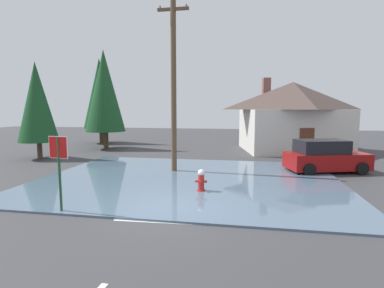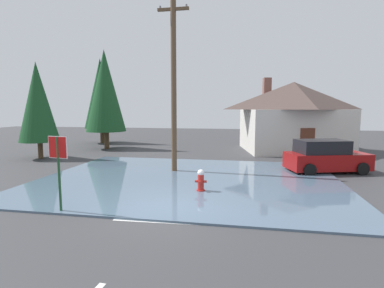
% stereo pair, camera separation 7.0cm
% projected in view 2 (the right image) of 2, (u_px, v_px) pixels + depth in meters
% --- Properties ---
extents(ground_plane, '(80.00, 80.00, 0.10)m').
position_uv_depth(ground_plane, '(166.00, 210.00, 10.06)').
color(ground_plane, '#38383A').
extents(flood_puddle, '(13.76, 10.62, 0.07)m').
position_uv_depth(flood_puddle, '(188.00, 179.00, 14.05)').
color(flood_puddle, '#4C6075').
rests_on(flood_puddle, ground).
extents(lane_stop_bar, '(3.19, 0.43, 0.01)m').
position_uv_depth(lane_stop_bar, '(165.00, 221.00, 8.92)').
color(lane_stop_bar, silver).
rests_on(lane_stop_bar, ground).
extents(stop_sign_near, '(0.70, 0.12, 2.48)m').
position_uv_depth(stop_sign_near, '(58.00, 159.00, 9.47)').
color(stop_sign_near, '#1E4C28').
rests_on(stop_sign_near, ground).
extents(fire_hydrant, '(0.47, 0.40, 0.93)m').
position_uv_depth(fire_hydrant, '(201.00, 181.00, 11.96)').
color(fire_hydrant, '#AD231E').
rests_on(fire_hydrant, ground).
extents(utility_pole, '(1.60, 0.28, 8.85)m').
position_uv_depth(utility_pole, '(174.00, 84.00, 15.35)').
color(utility_pole, brown).
rests_on(utility_pole, ground).
extents(house, '(8.93, 8.11, 5.80)m').
position_uv_depth(house, '(293.00, 115.00, 23.57)').
color(house, beige).
rests_on(house, ground).
extents(parked_car, '(4.44, 2.88, 1.71)m').
position_uv_depth(parked_car, '(325.00, 157.00, 15.76)').
color(parked_car, maroon).
rests_on(parked_car, ground).
extents(pine_tree_tall_left, '(3.22, 3.22, 8.05)m').
position_uv_depth(pine_tree_tall_left, '(101.00, 94.00, 28.69)').
color(pine_tree_tall_left, '#4C3823').
rests_on(pine_tree_tall_left, ground).
extents(pine_tree_mid_left, '(3.23, 3.23, 8.09)m').
position_uv_depth(pine_tree_mid_left, '(105.00, 91.00, 24.54)').
color(pine_tree_mid_left, '#4C3823').
rests_on(pine_tree_mid_left, ground).
extents(pine_tree_short_left, '(2.55, 2.55, 6.37)m').
position_uv_depth(pine_tree_short_left, '(38.00, 102.00, 19.76)').
color(pine_tree_short_left, '#4C3823').
rests_on(pine_tree_short_left, ground).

